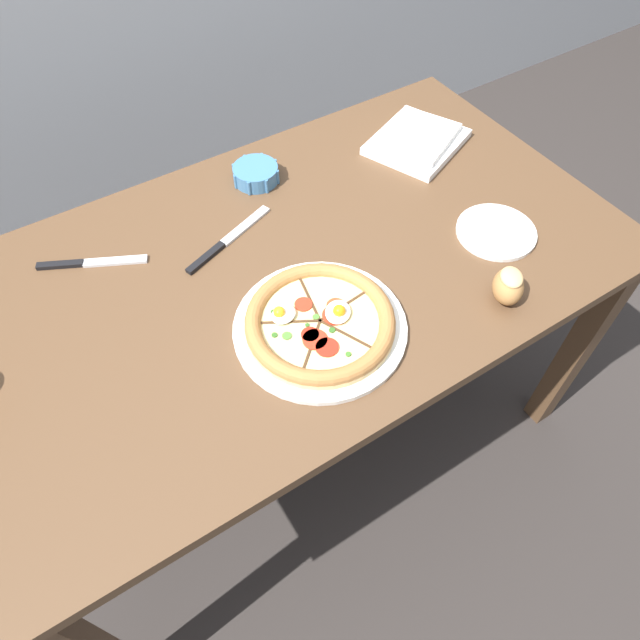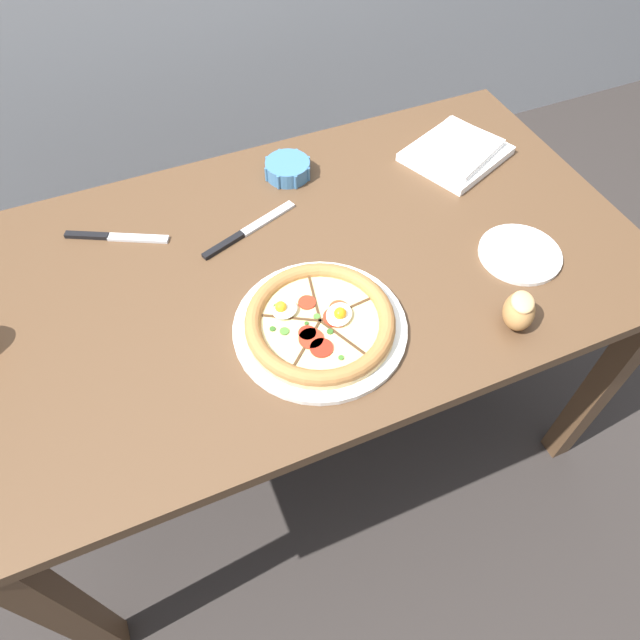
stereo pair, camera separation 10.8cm
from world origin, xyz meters
TOP-DOWN VIEW (x-y plane):
  - ground_plane at (0.00, 0.00)m, footprint 12.00×12.00m
  - dining_table at (0.00, 0.00)m, footprint 1.45×0.83m
  - pizza at (-0.04, -0.18)m, footprint 0.34×0.34m
  - ramekin_bowl at (0.07, 0.28)m, footprint 0.12×0.12m
  - napkin_folded at (0.48, 0.18)m, footprint 0.29×0.27m
  - bread_piece_near at (0.32, -0.31)m, footprint 0.10×0.10m
  - knife_main at (-0.35, 0.22)m, footprint 0.21×0.12m
  - knife_spare at (-0.08, 0.13)m, footprint 0.24×0.10m
  - side_saucer at (0.43, -0.17)m, footprint 0.18×0.18m

SIDE VIEW (x-z plane):
  - ground_plane at x=0.00m, z-range 0.00..0.00m
  - dining_table at x=0.00m, z-range 0.28..1.04m
  - knife_main at x=-0.35m, z-range 0.76..0.77m
  - knife_spare at x=-0.08m, z-range 0.76..0.77m
  - side_saucer at x=0.43m, z-range 0.76..0.77m
  - napkin_folded at x=0.48m, z-range 0.76..0.80m
  - pizza at x=-0.04m, z-range 0.75..0.81m
  - ramekin_bowl at x=0.07m, z-range 0.76..0.80m
  - bread_piece_near at x=0.32m, z-range 0.76..0.83m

